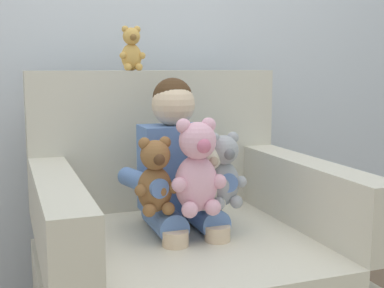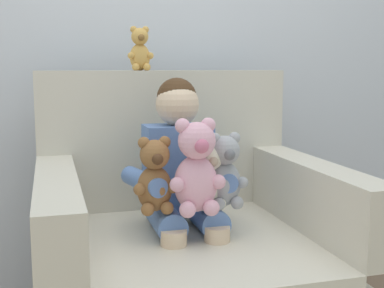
# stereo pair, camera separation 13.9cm
# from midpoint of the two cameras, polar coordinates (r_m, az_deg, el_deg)

# --- Properties ---
(back_wall) EXTENTS (6.00, 0.10, 2.60)m
(back_wall) POSITION_cam_midpoint_polar(r_m,az_deg,el_deg) (2.61, -3.29, 13.07)
(back_wall) COLOR silver
(back_wall) RESTS_ON ground
(armchair) EXTENTS (1.09, 1.04, 1.08)m
(armchair) POSITION_cam_midpoint_polar(r_m,az_deg,el_deg) (2.04, 1.42, -13.18)
(armchair) COLOR beige
(armchair) RESTS_ON ground
(seated_child) EXTENTS (0.45, 0.39, 0.82)m
(seated_child) POSITION_cam_midpoint_polar(r_m,az_deg,el_deg) (1.98, 0.89, -3.38)
(seated_child) COLOR #597AB7
(seated_child) RESTS_ON armchair
(plush_brown) EXTENTS (0.16, 0.13, 0.27)m
(plush_brown) POSITION_cam_midpoint_polar(r_m,az_deg,el_deg) (1.82, -1.94, -3.71)
(plush_brown) COLOR brown
(plush_brown) RESTS_ON armchair
(plush_grey) EXTENTS (0.16, 0.13, 0.28)m
(plush_grey) POSITION_cam_midpoint_polar(r_m,az_deg,el_deg) (1.89, 5.74, -3.18)
(plush_grey) COLOR #9E9EA3
(plush_grey) RESTS_ON armchair
(plush_cream) EXTENTS (0.15, 0.12, 0.24)m
(plush_cream) POSITION_cam_midpoint_polar(r_m,az_deg,el_deg) (1.88, 4.07, -3.70)
(plush_cream) COLOR silver
(plush_cream) RESTS_ON armchair
(plush_pink) EXTENTS (0.20, 0.16, 0.34)m
(plush_pink) POSITION_cam_midpoint_polar(r_m,az_deg,el_deg) (1.80, 2.62, -2.82)
(plush_pink) COLOR #EAA8BC
(plush_pink) RESTS_ON armchair
(plush_honey_on_backrest) EXTENTS (0.11, 0.09, 0.19)m
(plush_honey_on_backrest) POSITION_cam_midpoint_polar(r_m,az_deg,el_deg) (2.26, -4.00, 10.33)
(plush_honey_on_backrest) COLOR gold
(plush_honey_on_backrest) RESTS_ON armchair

